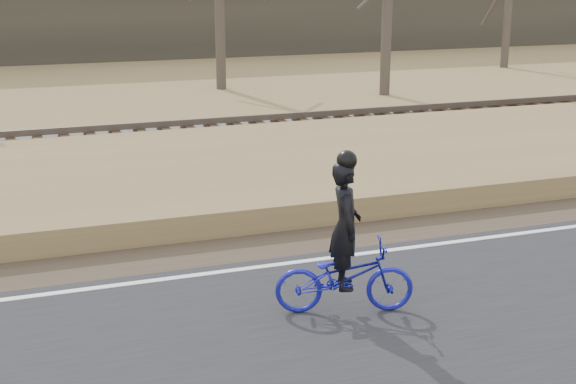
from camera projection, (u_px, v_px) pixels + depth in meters
name	position (u px, v px, depth m)	size (l,w,h in m)	color
ground	(74.00, 301.00, 10.96)	(120.00, 120.00, 0.00)	olive
edge_line	(73.00, 291.00, 11.12)	(120.00, 0.12, 0.01)	silver
shoulder	(67.00, 269.00, 12.04)	(120.00, 1.60, 0.04)	#473A2B
embankment	(52.00, 203.00, 14.71)	(120.00, 5.00, 0.44)	olive
ballast	(40.00, 157.00, 18.15)	(120.00, 3.00, 0.45)	slate
railroad	(39.00, 144.00, 18.06)	(120.00, 2.40, 0.29)	black
cyclist	(345.00, 262.00, 10.31)	(1.90, 1.11, 2.16)	#151691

